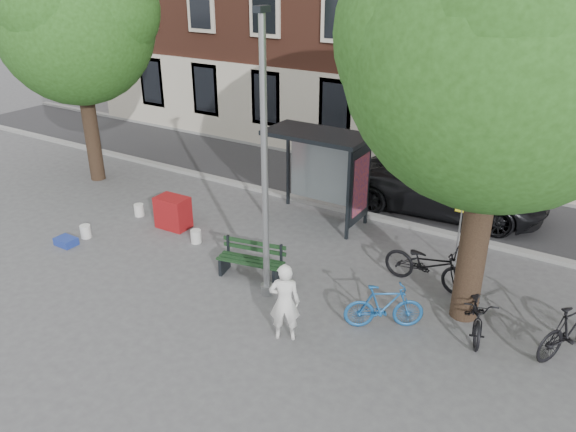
# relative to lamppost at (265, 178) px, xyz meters

# --- Properties ---
(ground) EXTENTS (90.00, 90.00, 0.00)m
(ground) POSITION_rel_lamppost_xyz_m (0.00, 0.00, -2.78)
(ground) COLOR #4C4C4F
(ground) RESTS_ON ground
(road) EXTENTS (40.00, 4.00, 0.01)m
(road) POSITION_rel_lamppost_xyz_m (0.00, 7.00, -2.78)
(road) COLOR #28282B
(road) RESTS_ON ground
(curb_near) EXTENTS (40.00, 0.25, 0.12)m
(curb_near) POSITION_rel_lamppost_xyz_m (0.00, 5.00, -2.72)
(curb_near) COLOR gray
(curb_near) RESTS_ON ground
(curb_far) EXTENTS (40.00, 0.25, 0.12)m
(curb_far) POSITION_rel_lamppost_xyz_m (0.00, 9.00, -2.72)
(curb_far) COLOR gray
(curb_far) RESTS_ON ground
(lamppost) EXTENTS (0.28, 0.35, 6.11)m
(lamppost) POSITION_rel_lamppost_xyz_m (0.00, 0.00, 0.00)
(lamppost) COLOR #9EA0A3
(lamppost) RESTS_ON ground
(tree_right) EXTENTS (5.76, 5.60, 8.20)m
(tree_right) POSITION_rel_lamppost_xyz_m (4.01, 1.38, 2.83)
(tree_right) COLOR black
(tree_right) RESTS_ON ground
(tree_left) EXTENTS (5.18, 4.86, 7.40)m
(tree_left) POSITION_rel_lamppost_xyz_m (-8.99, 2.88, 2.43)
(tree_left) COLOR black
(tree_left) RESTS_ON ground
(bus_shelter) EXTENTS (2.85, 1.45, 2.62)m
(bus_shelter) POSITION_rel_lamppost_xyz_m (-0.61, 4.11, -0.87)
(bus_shelter) COLOR #1E2328
(bus_shelter) RESTS_ON ground
(painter) EXTENTS (0.72, 0.64, 1.66)m
(painter) POSITION_rel_lamppost_xyz_m (1.20, -1.15, -1.95)
(painter) COLOR white
(painter) RESTS_ON ground
(bench) EXTENTS (1.67, 0.82, 0.82)m
(bench) POSITION_rel_lamppost_xyz_m (-0.75, 0.47, -2.41)
(bench) COLOR #1E2328
(bench) RESTS_ON ground
(bike_a) EXTENTS (2.13, 0.84, 1.10)m
(bike_a) POSITION_rel_lamppost_xyz_m (2.93, 2.24, -2.23)
(bike_a) COLOR black
(bike_a) RESTS_ON ground
(bike_b) EXTENTS (1.62, 1.27, 0.98)m
(bike_b) POSITION_rel_lamppost_xyz_m (2.71, 0.22, -2.29)
(bike_b) COLOR #1B5699
(bike_b) RESTS_ON ground
(bike_c) EXTENTS (1.18, 1.90, 0.94)m
(bike_c) POSITION_rel_lamppost_xyz_m (4.34, 1.05, -2.31)
(bike_c) COLOR black
(bike_c) RESTS_ON ground
(bike_d) EXTENTS (1.34, 1.87, 1.11)m
(bike_d) POSITION_rel_lamppost_xyz_m (6.03, 1.30, -2.23)
(bike_d) COLOR black
(bike_d) RESTS_ON ground
(car_dark) EXTENTS (5.80, 3.09, 1.55)m
(car_dark) POSITION_rel_lamppost_xyz_m (2.01, 6.64, -2.01)
(car_dark) COLOR black
(car_dark) RESTS_ON ground
(red_stand) EXTENTS (0.92, 0.63, 0.90)m
(red_stand) POSITION_rel_lamppost_xyz_m (-4.15, 1.50, -2.33)
(red_stand) COLOR maroon
(red_stand) RESTS_ON ground
(blue_crate) EXTENTS (0.56, 0.41, 0.20)m
(blue_crate) POSITION_rel_lamppost_xyz_m (-5.82, -0.83, -2.68)
(blue_crate) COLOR navy
(blue_crate) RESTS_ON ground
(bucket_a) EXTENTS (0.37, 0.37, 0.36)m
(bucket_a) POSITION_rel_lamppost_xyz_m (-5.73, -0.25, -2.60)
(bucket_a) COLOR silver
(bucket_a) RESTS_ON ground
(bucket_b) EXTENTS (0.32, 0.32, 0.36)m
(bucket_b) POSITION_rel_lamppost_xyz_m (-5.55, 1.54, -2.60)
(bucket_b) COLOR silver
(bucket_b) RESTS_ON ground
(bucket_c) EXTENTS (0.37, 0.37, 0.36)m
(bucket_c) POSITION_rel_lamppost_xyz_m (-3.00, 1.09, -2.60)
(bucket_c) COLOR silver
(bucket_c) RESTS_ON ground
(notice_sign) EXTENTS (0.32, 0.04, 1.86)m
(notice_sign) POSITION_rel_lamppost_xyz_m (3.21, 3.50, -1.45)
(notice_sign) COLOR #9EA0A3
(notice_sign) RESTS_ON ground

